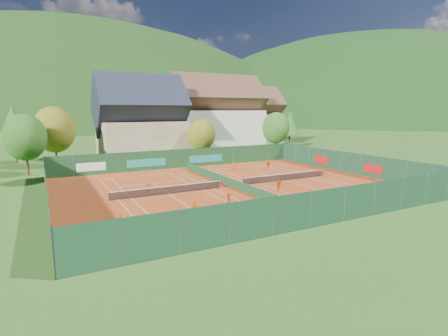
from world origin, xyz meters
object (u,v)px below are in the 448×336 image
at_px(hotel_block_b, 250,119).
at_px(player_left_mid, 229,201).
at_px(player_right_far_b, 268,164).
at_px(player_right_near, 279,184).
at_px(player_left_far, 149,188).
at_px(hotel_block_a, 216,118).
at_px(chalet, 141,123).
at_px(ball_hopper, 361,191).
at_px(player_right_far_a, 234,166).
at_px(player_left_near, 194,205).

distance_m(hotel_block_b, player_left_mid, 63.00).
relative_size(hotel_block_b, player_right_far_b, 11.56).
bearing_deg(player_right_near, hotel_block_b, 43.06).
bearing_deg(player_right_far_b, player_right_near, 43.57).
bearing_deg(player_left_far, player_right_near, 153.55).
bearing_deg(player_right_far_b, hotel_block_a, -115.96).
relative_size(hotel_block_a, player_right_far_b, 14.45).
relative_size(player_right_near, player_right_far_b, 1.02).
height_order(chalet, hotel_block_b, chalet).
distance_m(hotel_block_b, player_left_far, 58.76).
distance_m(ball_hopper, player_left_mid, 15.09).
height_order(chalet, player_right_far_b, chalet).
relative_size(chalet, player_left_far, 13.71).
xyz_separation_m(hotel_block_b, ball_hopper, (-19.97, -54.62, -6.06)).
distance_m(player_left_mid, player_right_far_a, 21.34).
xyz_separation_m(player_right_far_a, player_right_far_b, (5.28, -1.66, 0.15)).
bearing_deg(hotel_block_a, player_left_near, -118.95).
bearing_deg(chalet, player_left_mid, -92.78).
distance_m(chalet, player_left_far, 30.15).
relative_size(player_left_near, player_left_far, 1.34).
height_order(hotel_block_a, player_right_far_b, hotel_block_a).
bearing_deg(player_right_near, player_left_mid, -174.61).
height_order(chalet, player_right_far_a, chalet).
height_order(player_left_mid, player_right_far_b, player_left_mid).
xyz_separation_m(chalet, hotel_block_b, (33.00, 14.00, -0.01)).
bearing_deg(ball_hopper, player_right_near, 134.76).
height_order(hotel_block_a, ball_hopper, hotel_block_a).
xyz_separation_m(hotel_block_a, player_left_far, (-25.88, -34.73, -6.79)).
xyz_separation_m(hotel_block_a, player_left_mid, (-20.85, -44.15, -6.63)).
bearing_deg(player_right_far_a, hotel_block_b, -148.07).
relative_size(player_left_mid, player_left_far, 1.27).
height_order(player_right_near, player_right_far_b, player_right_near).
height_order(hotel_block_a, player_right_far_a, hotel_block_a).
bearing_deg(hotel_block_a, player_right_near, -106.84).
bearing_deg(hotel_block_b, player_left_mid, -123.75).
xyz_separation_m(chalet, player_left_mid, (-1.85, -38.15, -5.87)).
bearing_deg(player_left_mid, hotel_block_b, 47.27).
bearing_deg(player_left_mid, player_right_near, 14.88).
distance_m(player_left_far, player_right_far_b, 22.40).
distance_m(hotel_block_b, player_right_near, 55.29).
bearing_deg(player_right_far_b, hotel_block_b, -134.05).
bearing_deg(player_right_far_a, hotel_block_a, -133.86).
distance_m(chalet, hotel_block_a, 19.94).
relative_size(ball_hopper, player_right_far_a, 0.67).
height_order(player_left_mid, player_left_far, player_left_mid).
bearing_deg(player_left_mid, player_right_far_a, 50.40).
distance_m(player_left_mid, player_left_far, 10.68).
bearing_deg(player_left_mid, ball_hopper, -18.41).
distance_m(hotel_block_b, player_left_near, 64.83).
height_order(hotel_block_a, hotel_block_b, hotel_block_a).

